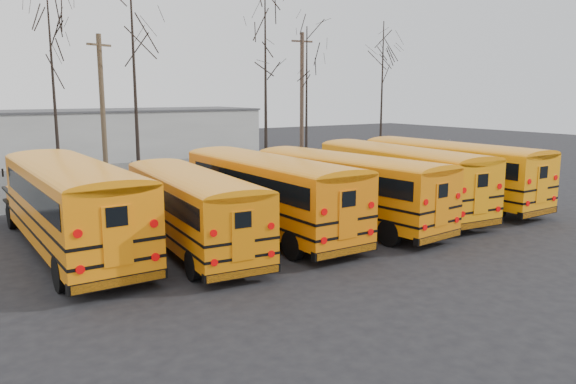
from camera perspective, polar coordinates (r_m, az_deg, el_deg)
ground at (r=21.48m, az=5.34°, el=-4.90°), size 120.00×120.00×0.00m
fence at (r=31.34m, az=-8.52°, el=1.65°), size 40.00×0.04×2.00m
distant_building at (r=50.55m, az=-16.19°, el=5.68°), size 22.00×8.00×4.00m
bus_a at (r=20.62m, az=-21.24°, el=-0.66°), size 2.77×11.86×3.31m
bus_b at (r=20.10m, az=-9.92°, el=-1.09°), size 3.26×10.49×2.89m
bus_c at (r=22.05m, az=-2.21°, el=0.46°), size 2.62×11.33×3.17m
bus_d at (r=23.62m, az=5.74°, el=0.93°), size 3.60×11.17×3.07m
bus_e at (r=26.48m, az=11.02°, el=1.90°), size 3.47×11.47×3.17m
bus_f at (r=29.00m, az=15.91°, el=2.42°), size 2.80×11.44×3.19m
utility_pole_left at (r=32.08m, az=-18.29°, el=7.57°), size 1.44×0.72×8.58m
utility_pole_right at (r=44.56m, az=1.42°, el=9.63°), size 1.80×0.32×10.09m
tree_3 at (r=32.03m, az=-22.64°, el=8.64°), size 0.26×0.26×10.31m
tree_4 at (r=32.44m, az=-15.32°, el=10.94°), size 0.26×0.26×12.44m
tree_5 at (r=36.97m, az=-2.29°, el=10.27°), size 0.26×0.26×11.33m
tree_6 at (r=41.21m, az=1.89°, el=9.45°), size 0.26×0.26×10.16m
tree_7 at (r=40.74m, az=9.50°, el=9.48°), size 0.26×0.26×10.41m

